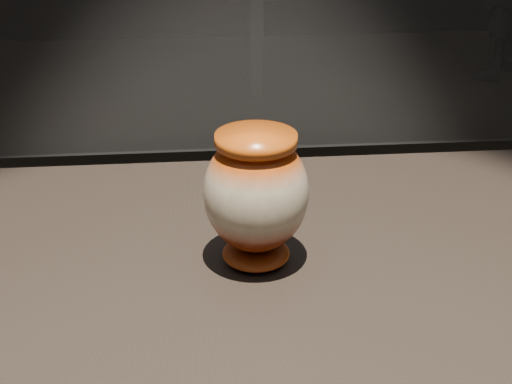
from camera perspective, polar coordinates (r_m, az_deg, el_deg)
main_vase at (r=0.90m, az=-0.00°, el=-0.19°), size 0.18×0.18×0.18m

